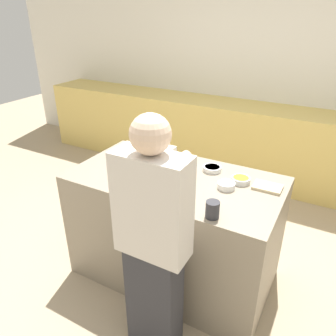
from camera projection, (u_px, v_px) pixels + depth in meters
name	position (u px, v px, depth m)	size (l,w,h in m)	color
ground_plane	(174.00, 271.00, 2.77)	(12.00, 12.00, 0.00)	tan
wall_back	(263.00, 72.00, 4.02)	(8.00, 0.05, 2.60)	white
back_cabinet_block	(248.00, 143.00, 4.13)	(6.00, 0.60, 0.94)	#DBBC60
kitchen_island	(174.00, 228.00, 2.57)	(1.53, 0.83, 0.90)	gray
baking_tray	(158.00, 176.00, 2.38)	(0.38, 0.29, 0.01)	#B2B2BC
gingerbread_house	(158.00, 161.00, 2.33)	(0.21, 0.18, 0.29)	#5B2D14
decorative_tree	(149.00, 141.00, 2.51)	(0.11, 0.11, 0.37)	silver
candy_bowl_near_tray_right	(127.00, 159.00, 2.61)	(0.11, 0.11, 0.04)	white
candy_bowl_far_right	(226.00, 185.00, 2.22)	(0.12, 0.12, 0.04)	white
candy_bowl_near_tray_left	(141.00, 150.00, 2.76)	(0.12, 0.12, 0.05)	white
candy_bowl_beside_tree	(212.00, 168.00, 2.46)	(0.14, 0.14, 0.04)	silver
candy_bowl_center_rear	(241.00, 180.00, 2.29)	(0.13, 0.13, 0.04)	silver
cookbook	(268.00, 187.00, 2.22)	(0.19, 0.14, 0.02)	#CCB78C
mug	(212.00, 210.00, 1.90)	(0.08, 0.08, 0.10)	#2D2D33
person	(154.00, 244.00, 1.84)	(0.41, 0.52, 1.57)	#333338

